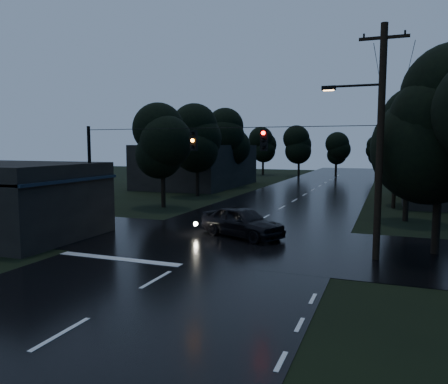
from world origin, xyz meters
The scene contains 16 objects.
ground centered at (0.00, 0.00, 0.00)m, with size 160.00×160.00×0.00m, color black.
main_road centered at (0.00, 30.00, 0.00)m, with size 12.00×120.00×0.02m, color black.
cross_street centered at (0.00, 12.00, 0.00)m, with size 60.00×9.00×0.02m, color black.
building_far_left centered at (-14.00, 40.00, 2.50)m, with size 10.00×16.00×5.00m, color black.
utility_pole_main centered at (7.41, 11.00, 5.26)m, with size 3.50×0.30×10.00m.
utility_pole_far centered at (8.30, 28.00, 3.88)m, with size 2.00×0.30×7.50m.
anchor_pole_left centered at (-7.50, 11.00, 3.00)m, with size 0.18×0.18×6.00m, color black.
span_signals centered at (0.56, 10.99, 5.24)m, with size 15.00×0.37×1.12m.
tree_corner_near centered at (10.00, 13.00, 5.99)m, with size 4.48×4.48×9.44m.
tree_left_a centered at (-9.00, 22.00, 5.24)m, with size 3.92×3.92×8.26m.
tree_left_b centered at (-9.60, 30.00, 5.62)m, with size 4.20×4.20×8.85m.
tree_left_c centered at (-10.20, 40.00, 5.99)m, with size 4.48×4.48×9.44m.
tree_right_a centered at (9.00, 22.00, 5.62)m, with size 4.20×4.20×8.85m.
tree_right_b centered at (9.60, 30.00, 5.99)m, with size 4.48×4.48×9.44m.
tree_right_c centered at (10.20, 40.00, 6.37)m, with size 4.76×4.76×10.03m.
car centered at (0.55, 13.37, 0.84)m, with size 2.00×4.96×1.69m, color black.
Camera 1 is at (7.93, -8.77, 4.96)m, focal length 35.00 mm.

